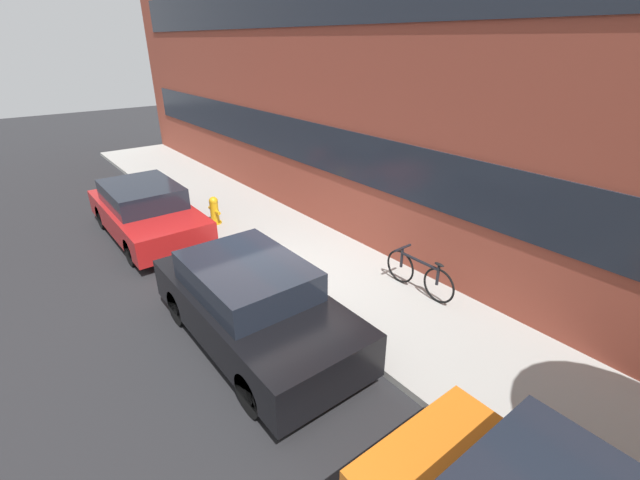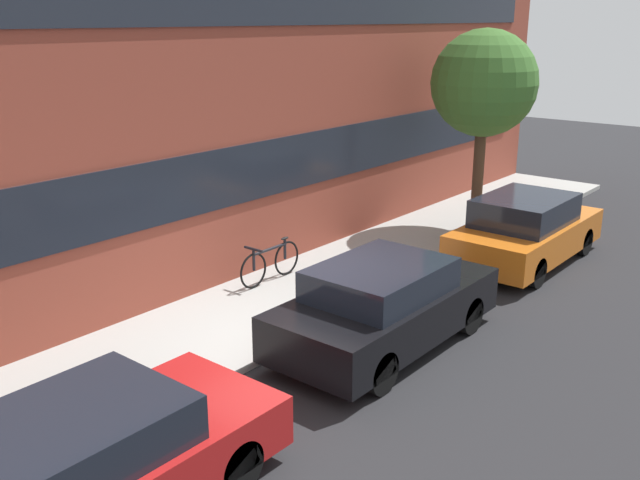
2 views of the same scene
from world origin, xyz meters
The scene contains 9 objects.
ground_plane centered at (0.00, 0.00, 0.00)m, with size 56.00×56.00×0.00m, color #232326.
sidewalk_strip centered at (0.00, 1.35, 0.06)m, with size 28.00×2.70×0.12m.
rowhouse_facade centered at (0.00, 3.14, 4.86)m, with size 28.00×1.02×9.70m.
parked_car_red centered at (-4.28, -1.05, 0.66)m, with size 4.18×1.78×1.32m.
parked_car_black centered at (1.00, -1.05, 0.70)m, with size 4.08×1.77×1.40m.
parked_car_orange centered at (6.17, -1.05, 0.71)m, with size 4.08×1.77×1.45m.
fire_hydrant centered at (-3.74, 0.50, 0.49)m, with size 0.57×0.32×0.73m.
bicycle centered at (1.76, 2.08, 0.51)m, with size 1.61×0.44×0.78m.
street_tree centered at (7.52, 0.79, 3.49)m, with size 2.41×2.41×4.60m.
Camera 2 is at (-7.49, -6.72, 4.94)m, focal length 40.00 mm.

